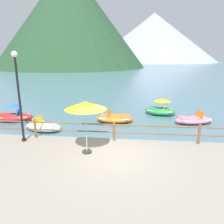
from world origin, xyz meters
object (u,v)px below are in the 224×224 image
Objects in this scene: beach_umbrella at (85,106)px; pedal_boat_2 at (115,118)px; lamp_post at (18,89)px; pedal_boat_3 at (194,120)px; pedal_boat_1 at (44,126)px; pedal_boat_0 at (160,109)px; pedal_boat_4 at (14,116)px.

beach_umbrella is 0.90× the size of pedal_boat_2.
pedal_boat_3 is (9.20, 4.90, -2.67)m from lamp_post.
lamp_post is at bearing -88.40° from pedal_boat_1.
pedal_boat_2 is at bearing -177.72° from pedal_boat_3.
beach_umbrella is (3.31, -0.96, -0.48)m from lamp_post.
lamp_post is at bearing -136.45° from pedal_boat_0.
pedal_boat_4 is (-6.21, 5.15, -2.05)m from beach_umbrella.
pedal_boat_3 is (1.95, -1.99, -0.17)m from pedal_boat_0.
pedal_boat_0 is 10.50m from pedal_boat_4.
lamp_post is 1.55× the size of pedal_boat_4.
pedal_boat_2 is at bearing 83.05° from beach_umbrella.
lamp_post is at bearing -55.37° from pedal_boat_4.
pedal_boat_4 is at bearing 124.63° from lamp_post.
pedal_boat_3 is at bearing 2.28° from pedal_boat_2.
beach_umbrella is 0.81× the size of pedal_boat_3.
pedal_boat_2 is at bearing 49.52° from lamp_post.
pedal_boat_1 is 0.87× the size of pedal_boat_3.
lamp_post is 1.88× the size of beach_umbrella.
pedal_boat_2 is at bearing -145.86° from pedal_boat_0.
lamp_post reaches higher than pedal_boat_0.
pedal_boat_3 is (9.27, 2.41, -0.02)m from pedal_boat_1.
pedal_boat_1 is (-0.07, 2.49, -2.65)m from lamp_post.
pedal_boat_1 is 4.63m from pedal_boat_2.
beach_umbrella reaches higher than pedal_boat_2.
pedal_boat_3 is at bearing 44.86° from beach_umbrella.
lamp_post is 10.31m from pedal_boat_0.
lamp_post is 6.71m from pedal_boat_2.
beach_umbrella is 0.93× the size of pedal_boat_1.
beach_umbrella is at bearing -39.66° from pedal_boat_4.
lamp_post is at bearing 163.90° from beach_umbrella.
pedal_boat_3 is 12.12m from pedal_boat_4.
lamp_post is 1.69× the size of pedal_boat_2.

